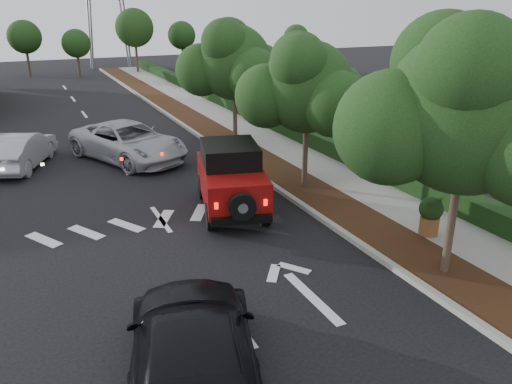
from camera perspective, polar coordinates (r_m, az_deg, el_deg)
ground at (r=11.26m, az=-2.54°, el=-14.33°), size 120.00×120.00×0.00m
curb at (r=22.98m, az=-3.67°, el=4.50°), size 0.20×70.00×0.15m
planting_strip at (r=23.36m, az=-1.38°, el=4.77°), size 1.80×70.00×0.12m
sidewalk at (r=24.16m, az=2.75°, el=5.29°), size 2.00×70.00×0.12m
hedge at (r=24.74m, az=5.65°, el=6.40°), size 0.80×70.00×0.80m
transmission_tower at (r=57.69m, az=-16.16°, el=13.45°), size 7.00×4.00×28.00m
street_tree_near at (r=13.75m, az=20.64°, el=-8.78°), size 3.80×3.80×5.92m
street_tree_mid at (r=18.73m, az=5.50°, el=0.40°), size 3.20×3.20×5.32m
street_tree_far at (r=24.26m, az=-2.35°, el=5.21°), size 3.40×3.40×5.62m
red_jeep at (r=16.49m, az=-2.92°, el=1.79°), size 2.84×4.53×2.22m
silver_suv_ahead at (r=22.61m, az=-14.40°, el=5.58°), size 4.91×6.51×1.64m
black_suv_oncoming at (r=9.03m, az=-7.14°, el=-18.17°), size 3.76×6.02×1.63m
silver_sedan_oncoming at (r=23.11m, az=-25.31°, el=4.36°), size 3.17×4.81×1.50m
terracotta_planter at (r=15.30m, az=19.35°, el=-2.19°), size 0.69×0.69×1.21m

